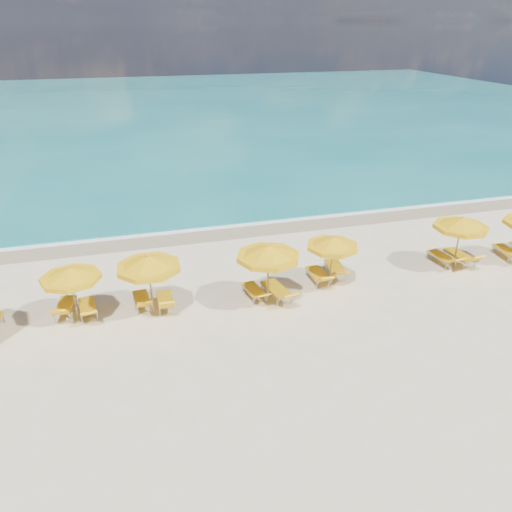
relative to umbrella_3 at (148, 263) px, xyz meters
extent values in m
plane|color=beige|center=(4.34, -0.24, -2.04)|extent=(120.00, 120.00, 0.00)
cube|color=#146F70|center=(4.34, 47.76, -2.04)|extent=(120.00, 80.00, 0.30)
cube|color=tan|center=(4.34, 7.16, -2.04)|extent=(120.00, 2.60, 0.01)
cube|color=white|center=(4.34, 7.96, -2.04)|extent=(120.00, 1.20, 0.03)
cube|color=white|center=(-1.66, 16.76, -2.04)|extent=(14.00, 0.36, 0.05)
cube|color=white|center=(12.34, 23.76, -2.04)|extent=(18.00, 0.30, 0.05)
cylinder|color=tan|center=(-2.68, 0.27, -1.01)|extent=(0.06, 0.06, 2.06)
cone|color=#F7B60C|center=(-2.68, 0.27, -0.14)|extent=(2.18, 2.18, 0.41)
cylinder|color=#F7B60C|center=(-2.68, 0.27, -0.34)|extent=(2.20, 2.20, 0.16)
sphere|color=tan|center=(-2.68, 0.27, 0.07)|extent=(0.09, 0.09, 0.09)
cylinder|color=tan|center=(0.00, 0.00, -0.89)|extent=(0.07, 0.07, 2.29)
cone|color=#F7B60C|center=(0.00, 0.00, 0.07)|extent=(2.99, 2.99, 0.46)
cylinder|color=#F7B60C|center=(0.00, 0.00, -0.16)|extent=(3.01, 3.01, 0.18)
sphere|color=tan|center=(0.00, 0.00, 0.30)|extent=(0.10, 0.10, 0.10)
cylinder|color=tan|center=(4.34, -0.42, -0.86)|extent=(0.07, 0.07, 2.35)
cone|color=#F7B60C|center=(4.34, -0.42, 0.13)|extent=(2.42, 2.42, 0.47)
cylinder|color=#F7B60C|center=(4.34, -0.42, -0.10)|extent=(2.44, 2.44, 0.19)
sphere|color=tan|center=(4.34, -0.42, 0.37)|extent=(0.10, 0.10, 0.10)
cylinder|color=tan|center=(7.25, 0.33, -1.02)|extent=(0.06, 0.06, 2.04)
cone|color=#F7B60C|center=(7.25, 0.33, -0.16)|extent=(2.17, 2.17, 0.41)
cylinder|color=#F7B60C|center=(7.25, 0.33, -0.36)|extent=(2.19, 2.19, 0.16)
sphere|color=tan|center=(7.25, 0.33, 0.05)|extent=(0.09, 0.09, 0.09)
cylinder|color=tan|center=(13.19, 0.33, -0.91)|extent=(0.07, 0.07, 2.26)
cone|color=#F7B60C|center=(13.19, 0.33, 0.04)|extent=(2.93, 2.93, 0.45)
cylinder|color=#F7B60C|center=(13.19, 0.33, -0.18)|extent=(2.96, 2.96, 0.18)
sphere|color=tan|center=(13.19, 0.33, 0.27)|extent=(0.10, 0.10, 0.10)
cube|color=yellow|center=(-3.09, 0.81, -1.66)|extent=(0.75, 1.36, 0.08)
cube|color=yellow|center=(-3.21, -0.06, -1.46)|extent=(0.64, 0.58, 0.46)
cube|color=yellow|center=(-2.32, 0.52, -1.67)|extent=(0.70, 1.32, 0.08)
cube|color=yellow|center=(-2.22, -0.35, -1.50)|extent=(0.62, 0.59, 0.40)
cube|color=yellow|center=(-0.36, 0.58, -1.69)|extent=(0.64, 1.26, 0.08)
cube|color=yellow|center=(-0.30, -0.25, -1.49)|extent=(0.58, 0.52, 0.43)
cube|color=yellow|center=(0.49, 0.25, -1.67)|extent=(0.58, 1.27, 0.08)
cube|color=yellow|center=(0.48, -0.59, -1.46)|extent=(0.57, 0.48, 0.48)
cube|color=yellow|center=(3.91, 0.12, -1.69)|extent=(0.70, 1.26, 0.07)
cube|color=yellow|center=(4.03, -0.71, -1.55)|extent=(0.60, 0.60, 0.34)
cube|color=yellow|center=(4.74, -0.15, -1.63)|extent=(0.87, 1.50, 0.09)
cube|color=yellow|center=(4.92, -1.13, -1.46)|extent=(0.73, 0.72, 0.40)
cube|color=yellow|center=(6.80, 0.64, -1.66)|extent=(0.61, 1.32, 0.08)
cube|color=yellow|center=(6.79, -0.26, -1.47)|extent=(0.59, 0.55, 0.43)
cube|color=yellow|center=(7.75, 0.99, -1.64)|extent=(0.82, 1.46, 0.09)
cube|color=yellow|center=(7.61, 0.04, -1.46)|extent=(0.70, 0.68, 0.41)
cube|color=yellow|center=(12.78, 0.74, -1.67)|extent=(0.73, 1.35, 0.08)
cube|color=yellow|center=(12.89, -0.15, -1.50)|extent=(0.64, 0.62, 0.40)
cube|color=yellow|center=(13.60, 0.58, -1.64)|extent=(0.73, 1.44, 0.09)
cube|color=yellow|center=(13.67, -0.36, -1.42)|extent=(0.66, 0.60, 0.49)
cube|color=yellow|center=(16.01, 0.50, -1.67)|extent=(0.70, 1.34, 0.08)
camera|label=1|loc=(-0.62, -16.37, 7.81)|focal=35.00mm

